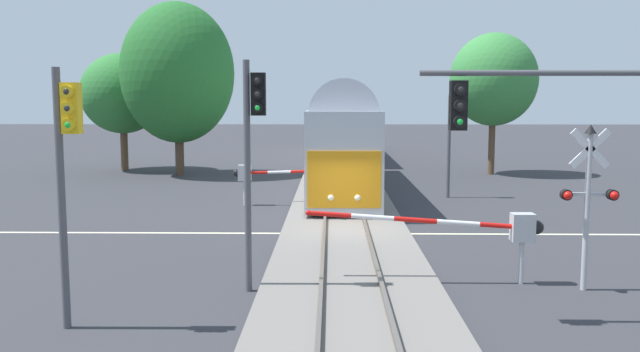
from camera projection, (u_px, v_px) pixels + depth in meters
ground_plane at (345, 234)px, 22.64m from camera, size 220.00×220.00×0.00m
road_centre_stripe at (345, 234)px, 22.64m from camera, size 44.00×0.20×0.01m
railway_track at (345, 231)px, 22.63m from camera, size 4.40×80.00×0.32m
commuter_train at (339, 129)px, 43.44m from camera, size 3.04×42.10×5.16m
crossing_gate_near at (495, 228)px, 16.28m from camera, size 5.98×0.40×1.87m
crossing_signal_mast at (588, 190)px, 15.57m from camera, size 1.36×0.44×4.05m
crossing_gate_far at (259, 174)px, 28.68m from camera, size 5.70×0.40×1.80m
traffic_signal_near_right at (602, 125)px, 13.06m from camera, size 5.69×0.38×5.40m
traffic_signal_far_side at (452, 129)px, 30.76m from camera, size 0.53×0.38×4.88m
traffic_signal_near_left at (66, 156)px, 12.79m from camera, size 0.53×0.38×5.25m
traffic_signal_median at (252, 138)px, 15.34m from camera, size 0.53×0.38×5.56m
pine_left_background at (122, 94)px, 43.01m from camera, size 5.46×5.46×7.78m
oak_far_right at (494, 80)px, 40.48m from camera, size 5.42×5.42×8.84m
oak_behind_train at (178, 73)px, 39.97m from camera, size 6.95×6.95×10.66m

